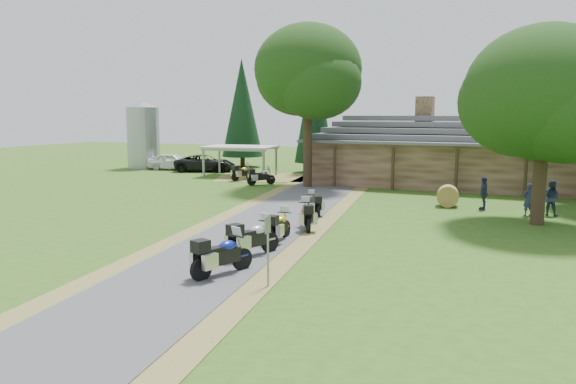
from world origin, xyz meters
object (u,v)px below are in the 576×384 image
at_px(carport, 240,161).
at_px(motorcycle_row_c, 279,225).
at_px(motorcycle_row_a, 222,253).
at_px(motorcycle_row_b, 253,237).
at_px(motorcycle_row_d, 306,214).
at_px(hay_bale, 448,196).
at_px(silo, 143,135).
at_px(motorcycle_row_e, 314,203).
at_px(motorcycle_carport_b, 261,176).
at_px(lodge, 465,150).
at_px(car_dark_suv, 205,159).
at_px(motorcycle_carport_a, 242,172).
at_px(car_white_sedan, 172,159).

bearing_deg(carport, motorcycle_row_c, -65.03).
distance_m(motorcycle_row_a, motorcycle_row_b, 2.43).
height_order(motorcycle_row_d, hay_bale, motorcycle_row_d).
distance_m(motorcycle_row_c, hay_bale, 12.27).
bearing_deg(silo, motorcycle_row_e, -35.57).
bearing_deg(carport, hay_bale, -33.24).
bearing_deg(motorcycle_carport_b, motorcycle_row_a, -119.04).
bearing_deg(motorcycle_row_e, motorcycle_row_a, 149.35).
bearing_deg(motorcycle_carport_b, lodge, -29.13).
bearing_deg(motorcycle_row_b, motorcycle_row_d, 19.29).
bearing_deg(motorcycle_row_b, car_dark_suv, 54.24).
bearing_deg(motorcycle_row_b, carport, 48.43).
height_order(lodge, motorcycle_row_e, lodge).
distance_m(motorcycle_row_b, motorcycle_row_e, 8.59).
height_order(carport, motorcycle_row_a, carport).
height_order(lodge, motorcycle_row_d, lodge).
bearing_deg(motorcycle_row_c, motorcycle_row_b, 179.77).
relative_size(car_dark_suv, motorcycle_carport_b, 2.96).
relative_size(lodge, motorcycle_row_e, 12.51).
bearing_deg(motorcycle_carport_a, motorcycle_row_c, -129.16).
height_order(carport, motorcycle_row_c, carport).
bearing_deg(motorcycle_row_a, motorcycle_carport_a, 47.02).
distance_m(motorcycle_carport_a, hay_bale, 16.88).
xyz_separation_m(carport, car_dark_suv, (-4.45, 1.87, -0.12)).
distance_m(motorcycle_row_a, motorcycle_row_e, 11.03).
bearing_deg(motorcycle_carport_b, motorcycle_row_c, -113.52).
bearing_deg(hay_bale, motorcycle_row_b, -109.50).
height_order(motorcycle_row_b, motorcycle_row_c, motorcycle_row_b).
relative_size(lodge, hay_bale, 18.66).
bearing_deg(car_dark_suv, lodge, -112.31).
distance_m(silo, motorcycle_row_e, 28.19).
relative_size(car_dark_suv, hay_bale, 4.92).
bearing_deg(car_dark_suv, motorcycle_carport_a, -146.57).
bearing_deg(car_dark_suv, motorcycle_row_c, -162.52).
relative_size(car_dark_suv, motorcycle_row_d, 2.86).
bearing_deg(motorcycle_carport_b, silo, 103.93).
xyz_separation_m(lodge, motorcycle_carport_a, (-15.57, -3.59, -1.81)).
xyz_separation_m(silo, motorcycle_carport_b, (15.37, -6.93, -2.33)).
xyz_separation_m(silo, car_dark_suv, (6.93, -0.67, -1.90)).
xyz_separation_m(motorcycle_row_d, hay_bale, (4.86, 8.62, -0.10)).
bearing_deg(motorcycle_row_e, car_white_sedan, 14.61).
distance_m(car_white_sedan, motorcycle_row_b, 31.65).
xyz_separation_m(motorcycle_row_d, motorcycle_row_e, (-0.94, 3.40, -0.09)).
bearing_deg(motorcycle_row_d, car_dark_suv, 14.49).
height_order(car_dark_suv, motorcycle_row_a, car_dark_suv).
height_order(car_white_sedan, motorcycle_carport_b, car_white_sedan).
relative_size(motorcycle_row_a, motorcycle_row_e, 1.23).
relative_size(motorcycle_row_d, motorcycle_carport_b, 1.04).
xyz_separation_m(carport, motorcycle_row_b, (12.39, -22.35, -0.47)).
height_order(silo, car_dark_suv, silo).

